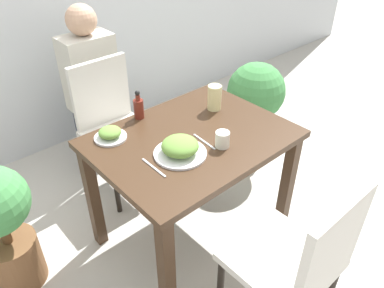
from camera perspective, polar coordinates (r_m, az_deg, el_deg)
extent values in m
plane|color=#B7B2A8|center=(2.37, 0.00, -13.44)|extent=(16.00, 16.00, 0.00)
cube|color=#3D2819|center=(1.91, 0.00, 0.79)|extent=(0.99, 0.75, 0.04)
cube|color=#3D2819|center=(1.77, -3.90, -18.99)|extent=(0.06, 0.06, 0.68)
cube|color=#3D2819|center=(2.24, 14.26, -6.17)|extent=(0.06, 0.06, 0.68)
cube|color=#3D2819|center=(2.16, -14.82, -7.96)|extent=(0.06, 0.06, 0.68)
cube|color=#3D2819|center=(2.56, 2.55, 0.80)|extent=(0.06, 0.06, 0.68)
cube|color=silver|center=(1.75, 13.40, -16.71)|extent=(0.42, 0.42, 0.04)
cube|color=silver|center=(1.52, 20.57, -14.76)|extent=(0.40, 0.04, 0.44)
cylinder|color=black|center=(2.08, 11.58, -15.12)|extent=(0.03, 0.03, 0.41)
cylinder|color=black|center=(1.90, 4.34, -20.93)|extent=(0.03, 0.03, 0.41)
cube|color=silver|center=(2.48, -10.75, 1.26)|extent=(0.42, 0.42, 0.04)
cube|color=silver|center=(2.51, -13.73, 7.63)|extent=(0.40, 0.04, 0.44)
cylinder|color=black|center=(2.42, -11.46, -6.49)|extent=(0.03, 0.03, 0.41)
cylinder|color=black|center=(2.56, -4.67, -3.06)|extent=(0.03, 0.03, 0.41)
cylinder|color=black|center=(2.68, -15.56, -2.58)|extent=(0.03, 0.03, 0.41)
cylinder|color=black|center=(2.81, -9.19, 0.32)|extent=(0.03, 0.03, 0.41)
cylinder|color=white|center=(1.77, -1.81, -1.44)|extent=(0.25, 0.25, 0.01)
ellipsoid|color=olive|center=(1.74, -1.84, -0.28)|extent=(0.18, 0.18, 0.08)
cylinder|color=white|center=(1.92, -12.30, 0.99)|extent=(0.16, 0.16, 0.01)
ellipsoid|color=olive|center=(1.90, -12.41, 1.76)|extent=(0.11, 0.11, 0.05)
cylinder|color=silver|center=(1.81, 4.65, 0.71)|extent=(0.07, 0.07, 0.08)
cylinder|color=beige|center=(2.11, 3.45, 7.08)|extent=(0.08, 0.08, 0.14)
cylinder|color=maroon|center=(2.05, -8.11, 5.30)|extent=(0.05, 0.05, 0.11)
cylinder|color=maroon|center=(2.02, -8.27, 6.99)|extent=(0.02, 0.02, 0.03)
sphere|color=black|center=(2.00, -8.34, 7.71)|extent=(0.03, 0.03, 0.03)
cube|color=silver|center=(1.69, -5.85, -3.60)|extent=(0.01, 0.17, 0.00)
cube|color=silver|center=(1.85, 1.88, 0.36)|extent=(0.02, 0.17, 0.00)
cylinder|color=brown|center=(2.25, -25.21, -15.76)|extent=(0.26, 0.26, 0.30)
cylinder|color=brown|center=(2.11, -26.55, -12.24)|extent=(0.05, 0.05, 0.10)
cylinder|color=brown|center=(2.93, 8.90, 0.03)|extent=(0.26, 0.26, 0.24)
cylinder|color=brown|center=(2.83, 9.22, 3.09)|extent=(0.05, 0.05, 0.12)
sphere|color=#428947|center=(2.70, 9.74, 7.93)|extent=(0.41, 0.41, 0.41)
cube|color=#2D3347|center=(2.93, -13.87, 1.78)|extent=(0.28, 0.20, 0.45)
cube|color=beige|center=(2.71, -15.29, 10.44)|extent=(0.34, 0.22, 0.52)
sphere|color=tan|center=(2.59, -16.54, 17.70)|extent=(0.20, 0.20, 0.20)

